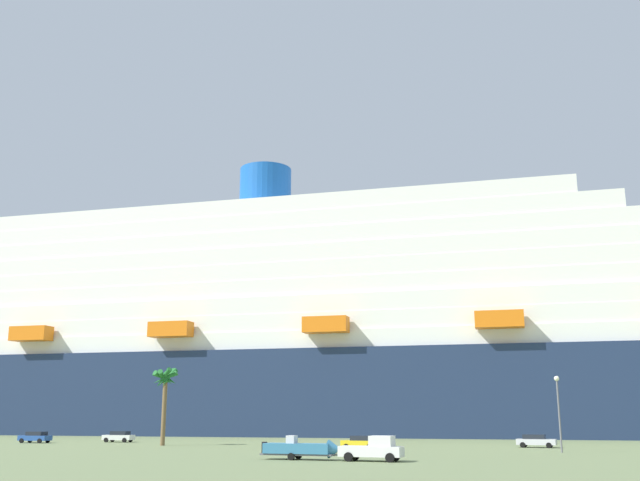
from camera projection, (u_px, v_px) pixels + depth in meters
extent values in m
plane|color=#66754C|center=(370.00, 442.00, 109.85)|extent=(600.00, 600.00, 0.00)
cube|color=#1E2D4C|center=(423.00, 394.00, 138.56)|extent=(215.47, 43.05, 15.51)
cube|color=white|center=(421.00, 344.00, 140.72)|extent=(189.68, 39.10, 3.27)
cube|color=white|center=(399.00, 327.00, 142.51)|extent=(178.62, 37.98, 3.27)
cube|color=white|center=(377.00, 311.00, 144.31)|extent=(169.97, 37.28, 3.27)
cube|color=white|center=(355.00, 296.00, 146.10)|extent=(164.83, 36.18, 3.27)
cube|color=white|center=(334.00, 280.00, 147.89)|extent=(158.95, 35.59, 3.27)
cube|color=white|center=(314.00, 266.00, 149.68)|extent=(149.64, 34.84, 3.27)
cube|color=white|center=(294.00, 251.00, 151.48)|extent=(143.78, 34.10, 3.27)
cube|color=white|center=(274.00, 237.00, 153.27)|extent=(135.20, 33.21, 3.27)
cube|color=white|center=(255.00, 223.00, 155.06)|extent=(128.58, 32.60, 3.27)
cylinder|color=#1959B2|center=(265.00, 192.00, 156.07)|extent=(11.55, 11.55, 10.03)
cube|color=orange|center=(31.00, 334.00, 144.60)|extent=(8.18, 3.67, 2.80)
cube|color=orange|center=(171.00, 329.00, 137.31)|extent=(8.18, 3.67, 2.80)
cube|color=orange|center=(326.00, 325.00, 130.02)|extent=(8.18, 3.67, 2.80)
cube|color=orange|center=(499.00, 319.00, 122.74)|extent=(8.18, 3.67, 2.80)
cube|color=white|center=(371.00, 451.00, 64.97)|extent=(5.65, 2.16, 0.90)
cube|color=white|center=(382.00, 441.00, 64.85)|extent=(2.07, 1.90, 0.90)
cube|color=#26333F|center=(389.00, 442.00, 64.61)|extent=(0.15, 1.68, 0.63)
cylinder|color=black|center=(395.00, 456.00, 65.15)|extent=(0.81, 0.30, 0.80)
cylinder|color=black|center=(390.00, 458.00, 63.31)|extent=(0.81, 0.30, 0.80)
cylinder|color=black|center=(355.00, 456.00, 66.36)|extent=(0.81, 0.30, 0.80)
cylinder|color=black|center=(348.00, 457.00, 64.53)|extent=(0.81, 0.30, 0.80)
cube|color=#595960|center=(298.00, 454.00, 67.13)|extent=(7.03, 1.84, 0.16)
cube|color=#595960|center=(341.00, 455.00, 65.79)|extent=(2.29, 0.18, 0.10)
cylinder|color=black|center=(298.00, 456.00, 68.04)|extent=(0.65, 0.24, 0.64)
cylinder|color=black|center=(291.00, 457.00, 66.36)|extent=(0.65, 0.24, 0.64)
cube|color=teal|center=(298.00, 448.00, 67.25)|extent=(6.40, 2.00, 0.90)
cone|color=teal|center=(335.00, 449.00, 66.09)|extent=(1.25, 1.67, 1.64)
cube|color=silver|center=(292.00, 439.00, 67.64)|extent=(0.83, 1.02, 0.70)
cube|color=black|center=(264.00, 448.00, 68.35)|extent=(0.37, 0.51, 1.10)
cylinder|color=brown|center=(164.00, 412.00, 97.74)|extent=(0.59, 0.59, 8.64)
cone|color=#1E6628|center=(168.00, 378.00, 98.62)|extent=(0.85, 3.12, 2.77)
cone|color=#1E6628|center=(169.00, 378.00, 98.91)|extent=(2.78, 3.04, 2.10)
cone|color=#1E6628|center=(168.00, 378.00, 99.09)|extent=(3.49, 1.54, 2.12)
cone|color=#1E6628|center=(165.00, 378.00, 99.12)|extent=(3.08, 2.76, 2.03)
cone|color=#1E6628|center=(163.00, 378.00, 98.98)|extent=(1.67, 3.50, 2.04)
cone|color=#1E6628|center=(163.00, 378.00, 98.78)|extent=(1.56, 3.44, 2.26)
cone|color=#1E6628|center=(163.00, 378.00, 98.45)|extent=(3.09, 1.72, 2.83)
cone|color=#1E6628|center=(165.00, 378.00, 98.37)|extent=(3.47, 1.83, 2.06)
cone|color=#1E6628|center=(167.00, 378.00, 98.46)|extent=(2.23, 2.97, 2.79)
sphere|color=#1E6628|center=(166.00, 379.00, 98.74)|extent=(1.10, 1.10, 1.10)
cylinder|color=slate|center=(559.00, 416.00, 80.23)|extent=(0.20, 0.20, 7.64)
sphere|color=#F9F2CC|center=(557.00, 378.00, 81.16)|extent=(0.56, 0.56, 0.56)
cube|color=white|center=(118.00, 437.00, 108.13)|extent=(4.60, 2.15, 0.70)
cube|color=#1E232D|center=(120.00, 433.00, 108.22)|extent=(2.62, 1.83, 0.55)
cylinder|color=black|center=(106.00, 440.00, 107.52)|extent=(0.67, 0.27, 0.66)
cylinder|color=black|center=(112.00, 440.00, 109.26)|extent=(0.67, 0.27, 0.66)
cylinder|color=black|center=(124.00, 440.00, 106.83)|extent=(0.67, 0.27, 0.66)
cylinder|color=black|center=(130.00, 440.00, 108.57)|extent=(0.67, 0.27, 0.66)
cube|color=silver|center=(536.00, 442.00, 91.01)|extent=(4.87, 2.30, 0.70)
cube|color=#1E232D|center=(534.00, 437.00, 91.24)|extent=(2.79, 1.92, 0.55)
cylinder|color=black|center=(551.00, 445.00, 91.17)|extent=(0.68, 0.28, 0.66)
cylinder|color=black|center=(549.00, 445.00, 89.49)|extent=(0.68, 0.28, 0.66)
cylinder|color=black|center=(525.00, 444.00, 92.37)|extent=(0.68, 0.28, 0.66)
cylinder|color=black|center=(523.00, 445.00, 90.69)|extent=(0.68, 0.28, 0.66)
cube|color=#264C99|center=(35.00, 438.00, 105.42)|extent=(4.60, 2.00, 0.70)
cube|color=#1E232D|center=(37.00, 434.00, 105.50)|extent=(2.59, 1.75, 0.55)
cylinder|color=black|center=(22.00, 441.00, 104.87)|extent=(0.67, 0.24, 0.66)
cylinder|color=black|center=(30.00, 440.00, 106.61)|extent=(0.67, 0.24, 0.66)
cylinder|color=black|center=(40.00, 441.00, 104.06)|extent=(0.67, 0.24, 0.66)
cylinder|color=black|center=(48.00, 440.00, 105.80)|extent=(0.67, 0.24, 0.66)
cube|color=yellow|center=(360.00, 443.00, 86.25)|extent=(4.39, 2.22, 0.70)
cube|color=#1E232D|center=(362.00, 438.00, 86.31)|extent=(2.50, 1.91, 0.55)
cylinder|color=black|center=(346.00, 447.00, 85.79)|extent=(0.67, 0.26, 0.66)
cylinder|color=black|center=(352.00, 446.00, 87.55)|extent=(0.67, 0.26, 0.66)
cylinder|color=black|center=(369.00, 447.00, 84.78)|extent=(0.67, 0.26, 0.66)
cylinder|color=black|center=(374.00, 446.00, 86.54)|extent=(0.67, 0.26, 0.66)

